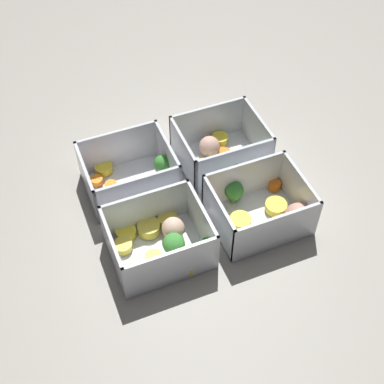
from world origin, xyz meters
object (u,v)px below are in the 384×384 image
at_px(container_near_left, 224,151).
at_px(container_near_right, 129,179).
at_px(container_far_left, 263,210).
at_px(container_far_right, 163,241).

distance_m(container_near_left, container_near_right, 0.18).
height_order(container_near_left, container_far_left, same).
bearing_deg(container_far_right, container_far_left, 178.87).
height_order(container_near_left, container_near_right, same).
bearing_deg(container_far_right, container_near_left, -139.56).
xyz_separation_m(container_near_left, container_far_right, (0.17, 0.14, -0.00)).
bearing_deg(container_far_right, container_near_right, -86.32).
distance_m(container_far_left, container_far_right, 0.17).
xyz_separation_m(container_near_right, container_far_left, (-0.18, 0.15, -0.00)).
bearing_deg(container_far_left, container_far_right, -1.13).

